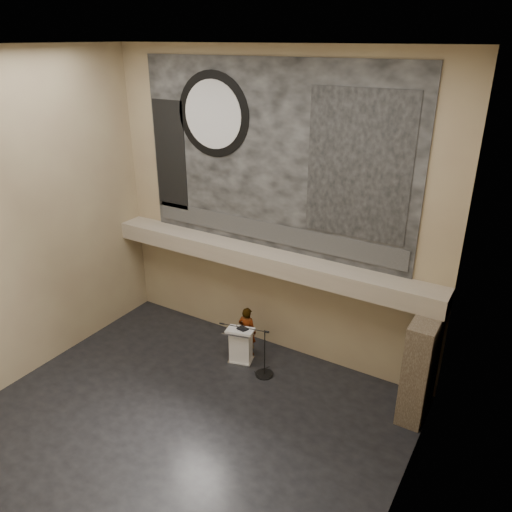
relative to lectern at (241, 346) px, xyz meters
The scene contains 21 objects.
floor 2.74m from the lectern, 85.84° to the right, with size 10.00×10.00×0.00m, color black.
ceiling 8.39m from the lectern, 85.84° to the right, with size 10.00×10.00×0.00m, color silver.
wall_back 3.93m from the lectern, 81.61° to the left, with size 10.00×0.02×8.50m, color #8A7357.
wall_front 7.64m from the lectern, 88.33° to the right, with size 10.00×0.02×8.50m, color #8A7357.
wall_left 6.63m from the lectern, 150.86° to the right, with size 0.02×8.00×8.50m, color #8A7357.
wall_right 6.92m from the lectern, 27.28° to the right, with size 0.02×8.00×8.50m, color #8A7357.
soffit 2.58m from the lectern, 78.06° to the left, with size 10.00×0.80×0.50m, color gray.
sprinkler_left 2.69m from the lectern, 148.20° to the left, with size 0.04×0.04×0.06m, color #B2893D.
sprinkler_right 3.10m from the lectern, 22.58° to the left, with size 0.04×0.04×0.06m, color #B2893D.
banner 5.31m from the lectern, 81.42° to the left, with size 8.00×0.05×5.00m, color black.
banner_text_strip 3.35m from the lectern, 81.15° to the left, with size 7.76×0.02×0.55m, color #313131.
banner_clock_rim 6.48m from the lectern, 142.06° to the left, with size 2.30×2.30×0.02m, color black.
banner_clock_face 6.47m from the lectern, 142.51° to the left, with size 1.84×1.84×0.02m, color silver.
banner_building_print 5.99m from the lectern, 25.74° to the left, with size 2.60×0.02×3.60m, color black.
banner_brick_print 5.94m from the lectern, 158.68° to the left, with size 1.10×0.02×3.20m, color black.
stone_pier 4.93m from the lectern, ahead, with size 0.60×1.40×2.70m, color #403427.
lectern is the anchor object (origin of this frame).
binder 0.57m from the lectern, 23.60° to the left, with size 0.29×0.23×0.04m, color black.
papers 0.55m from the lectern, 168.57° to the right, with size 0.22×0.30×0.01m, color silver.
speaker_person 0.49m from the lectern, 96.86° to the left, with size 0.57×0.37×1.56m, color silver.
mic_stand 0.92m from the lectern, 12.42° to the right, with size 1.54×0.55×1.45m.
Camera 1 is at (6.35, -7.36, 8.66)m, focal length 35.00 mm.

